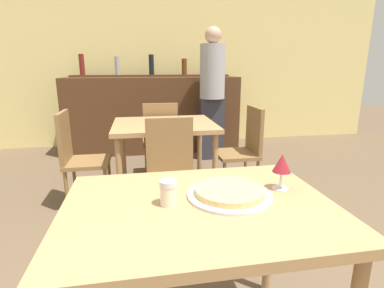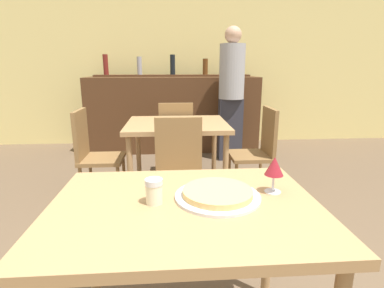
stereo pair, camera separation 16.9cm
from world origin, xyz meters
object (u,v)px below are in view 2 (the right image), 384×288
chair_far_side_right (258,147)px  wine_glass (274,167)px  chair_far_side_back (176,136)px  cheese_shaker (154,191)px  person_standing (231,90)px  chair_far_side_front (179,168)px  pizza_tray (218,194)px  chair_far_side_left (93,150)px

chair_far_side_right → wine_glass: wine_glass is taller
chair_far_side_right → wine_glass: size_ratio=5.65×
wine_glass → chair_far_side_back: bearing=99.5°
chair_far_side_back → cheese_shaker: chair_far_side_back is taller
chair_far_side_right → cheese_shaker: size_ratio=8.81×
wine_glass → cheese_shaker: bearing=-171.9°
chair_far_side_right → person_standing: size_ratio=0.50×
cheese_shaker → chair_far_side_front: bearing=83.4°
chair_far_side_front → chair_far_side_right: (0.81, 0.57, 0.00)m
person_standing → pizza_tray: bearing=-102.4°
chair_far_side_back → person_standing: bearing=-138.9°
pizza_tray → person_standing: 3.01m
chair_far_side_right → cheese_shaker: bearing=-28.7°
chair_far_side_front → cheese_shaker: size_ratio=8.81×
chair_far_side_left → pizza_tray: size_ratio=2.54×
person_standing → wine_glass: size_ratio=11.30×
chair_far_side_front → wine_glass: 1.19m
chair_far_side_back → chair_far_side_right: (0.81, -0.57, 0.00)m
pizza_tray → person_standing: bearing=77.6°
pizza_tray → wine_glass: (0.25, 0.04, 0.10)m
cheese_shaker → pizza_tray: bearing=7.2°
wine_glass → person_standing: bearing=82.1°
chair_far_side_front → chair_far_side_back: same height
pizza_tray → person_standing: size_ratio=0.20×
chair_far_side_back → chair_far_side_right: 0.99m
chair_far_side_front → person_standing: 2.03m
pizza_tray → chair_far_side_right: bearing=68.0°
chair_far_side_back → chair_far_side_left: (-0.81, -0.57, 0.00)m
chair_far_side_back → wine_glass: wine_glass is taller
chair_far_side_back → wine_glass: bearing=99.5°
chair_far_side_front → chair_far_side_right: 0.99m
chair_far_side_right → chair_far_side_front: bearing=-54.7°
chair_far_side_front → wine_glass: bearing=-70.8°
chair_far_side_left → wine_glass: wine_glass is taller
person_standing → chair_far_side_right: bearing=-88.3°
chair_far_side_front → chair_far_side_left: bearing=144.7°
chair_far_side_left → cheese_shaker: 1.87m
chair_far_side_front → cheese_shaker: (-0.13, -1.14, 0.31)m
chair_far_side_right → chair_far_side_back: bearing=-125.3°
person_standing → chair_far_side_back: bearing=-138.9°
chair_far_side_front → chair_far_side_right: bearing=35.3°
pizza_tray → person_standing: person_standing is taller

